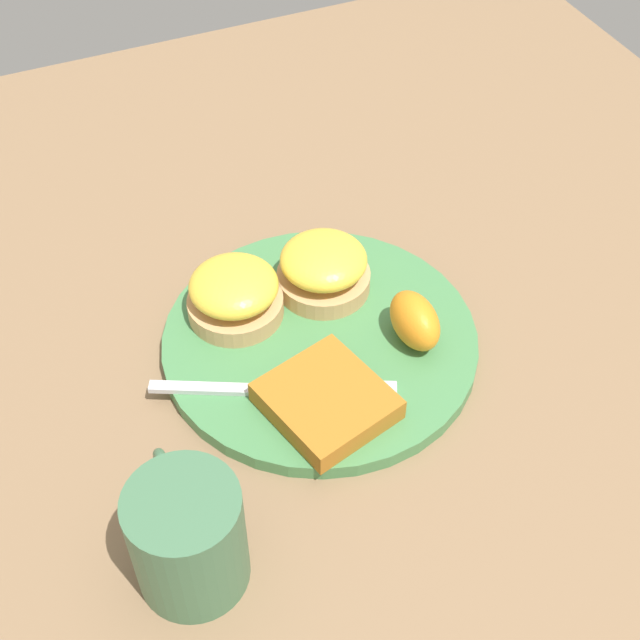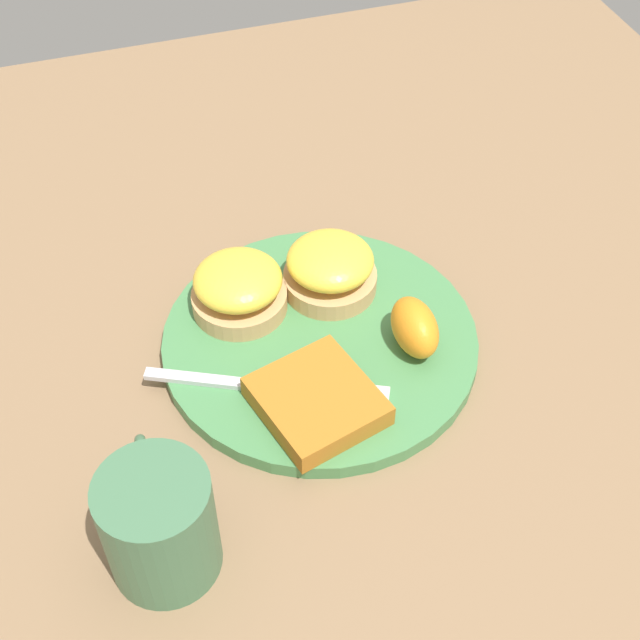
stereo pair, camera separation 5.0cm
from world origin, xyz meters
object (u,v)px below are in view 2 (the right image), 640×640
at_px(hashbrown_patty, 317,401).
at_px(orange_wedge, 415,327).
at_px(sandwich_benedict_right, 239,288).
at_px(fork, 283,388).
at_px(sandwich_benedict_left, 330,269).
at_px(cup, 159,524).

xyz_separation_m(hashbrown_patty, orange_wedge, (0.04, -0.10, 0.01)).
bearing_deg(orange_wedge, sandwich_benedict_right, 55.51).
bearing_deg(fork, sandwich_benedict_left, -36.17).
xyz_separation_m(sandwich_benedict_right, fork, (-0.10, -0.01, -0.02)).
relative_size(sandwich_benedict_left, cup, 0.77).
bearing_deg(hashbrown_patty, sandwich_benedict_left, -22.60).
bearing_deg(orange_wedge, sandwich_benedict_left, 27.49).
relative_size(sandwich_benedict_right, hashbrown_patty, 0.91).
bearing_deg(hashbrown_patty, orange_wedge, -67.95).
height_order(hashbrown_patty, cup, cup).
bearing_deg(orange_wedge, hashbrown_patty, 112.05).
xyz_separation_m(sandwich_benedict_left, cup, (-0.21, 0.19, 0.01)).
xyz_separation_m(sandwich_benedict_left, hashbrown_patty, (-0.13, 0.05, -0.01)).
bearing_deg(hashbrown_patty, sandwich_benedict_right, 13.30).
bearing_deg(sandwich_benedict_right, orange_wedge, -124.49).
bearing_deg(fork, hashbrown_patty, -141.52).
relative_size(hashbrown_patty, fork, 0.49).
bearing_deg(sandwich_benedict_right, hashbrown_patty, -166.70).
bearing_deg(cup, fork, -46.93).
relative_size(hashbrown_patty, orange_wedge, 1.53).
xyz_separation_m(hashbrown_patty, fork, (0.03, 0.02, -0.01)).
bearing_deg(sandwich_benedict_left, sandwich_benedict_right, 89.25).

